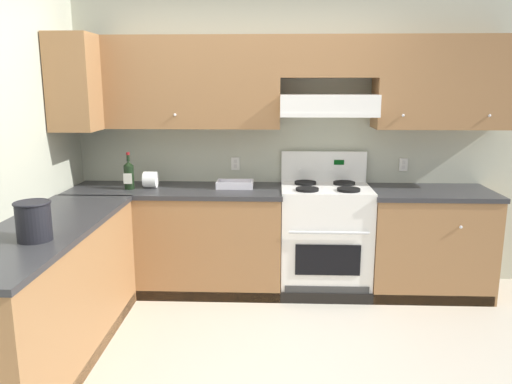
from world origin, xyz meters
name	(u,v)px	position (x,y,z in m)	size (l,w,h in m)	color
ground_plane	(240,364)	(0.00, 0.00, 0.00)	(7.04, 7.04, 0.00)	beige
wall_back	(296,120)	(0.41, 1.53, 1.48)	(4.68, 0.57, 2.55)	#B7BAA3
counter_back_run	(267,240)	(0.15, 1.24, 0.45)	(3.60, 0.65, 0.91)	olive
counter_left_run	(46,296)	(-1.24, 0.00, 0.45)	(0.63, 1.91, 0.91)	olive
stove	(325,238)	(0.66, 1.25, 0.48)	(0.76, 0.62, 1.20)	white
wine_bottle	(129,174)	(-1.02, 1.20, 1.04)	(0.08, 0.09, 0.32)	black
bowl	(235,185)	(-0.13, 1.30, 0.93)	(0.31, 0.20, 0.06)	silver
bucket	(33,220)	(-1.15, -0.25, 1.03)	(0.21, 0.21, 0.23)	black
paper_towel_roll	(150,180)	(-0.86, 1.27, 0.98)	(0.12, 0.14, 0.14)	white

